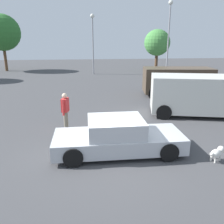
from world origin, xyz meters
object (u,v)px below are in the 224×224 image
Objects in this scene: light_post_near at (169,27)px; sedan_foreground at (118,137)px; dog at (217,153)px; light_post_mid at (93,34)px; suv_dark at (177,81)px; pedestrian at (65,108)px; van_white at (202,94)px.

sedan_foreground is at bearing -113.96° from light_post_near.
light_post_mid is at bearing 70.20° from dog.
suv_dark is 9.46m from pedestrian.
light_post_near reaches higher than pedestrian.
sedan_foreground is 0.61× the size of light_post_near.
pedestrian is 17.90m from light_post_near.
light_post_mid is at bearing 99.97° from pedestrian.
sedan_foreground is at bearing 64.11° from suv_dark.
van_white reaches higher than sedan_foreground.
van_white is at bearing 27.44° from pedestrian.
light_post_near is (9.57, 14.59, 3.98)m from pedestrian.
van_white is at bearing -101.17° from light_post_near.
suv_dark is at bearing -104.07° from light_post_near.
pedestrian is at bearing 23.95° from van_white.
dog is at bearing -81.08° from light_post_mid.
van_white reaches higher than dog.
pedestrian is at bearing -123.27° from light_post_near.
sedan_foreground is 7.10× the size of dog.
pedestrian reaches higher than dog.
light_post_near is (2.18, 8.69, 3.90)m from suv_dark.
pedestrian is (-5.20, 3.48, 0.70)m from dog.
dog is at bearing -103.61° from light_post_near.
pedestrian is at bearing 45.53° from suv_dark.
pedestrian is 0.26× the size of light_post_mid.
dog is at bearing 82.90° from van_white.
light_post_mid reaches higher than sedan_foreground.
suv_dark is at bearing -82.60° from van_white.
pedestrian is (-6.96, -1.36, -0.14)m from van_white.
suv_dark is 2.94× the size of pedestrian.
light_post_mid is (-5.02, 15.92, 3.23)m from van_white.
suv_dark is at bearing 56.98° from sedan_foreground.
light_post_near is at bearing 73.11° from pedestrian.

